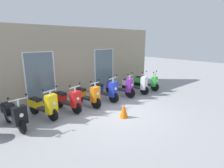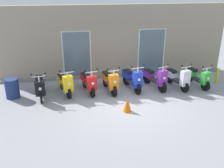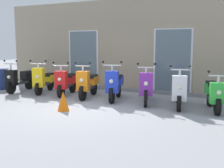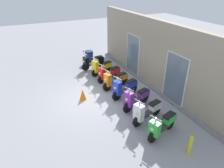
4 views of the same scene
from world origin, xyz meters
name	(u,v)px [view 3 (image 3 of 4)]	position (x,y,z in m)	size (l,w,h in m)	color
ground_plane	(80,107)	(0.00, 0.00, 0.00)	(40.00, 40.00, 0.00)	#939399
storefront_facade	(126,47)	(0.00, 3.23, 1.66)	(10.99, 0.50, 3.43)	gray
scooter_black	(20,79)	(-3.40, 1.15, 0.48)	(0.61, 1.57, 1.21)	black
scooter_yellow	(44,80)	(-2.40, 1.32, 0.48)	(0.79, 1.51, 1.23)	black
scooter_red	(67,82)	(-1.42, 1.34, 0.47)	(0.70, 1.51, 1.20)	black
scooter_orange	(88,83)	(-0.52, 1.28, 0.48)	(0.65, 1.56, 1.22)	black
scooter_blue	(115,84)	(0.47, 1.30, 0.50)	(0.74, 1.54, 1.28)	black
scooter_purple	(146,87)	(1.49, 1.32, 0.49)	(0.80, 1.60, 1.25)	black
scooter_white	(179,91)	(2.49, 1.21, 0.48)	(0.73, 1.55, 1.24)	black
scooter_green	(214,94)	(3.43, 1.23, 0.46)	(0.75, 1.47, 1.13)	black
traffic_cone	(63,101)	(-0.15, -0.59, 0.26)	(0.32, 0.32, 0.52)	orange
trash_bin	(2,79)	(-4.51, 1.29, 0.40)	(0.55, 0.55, 0.81)	navy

